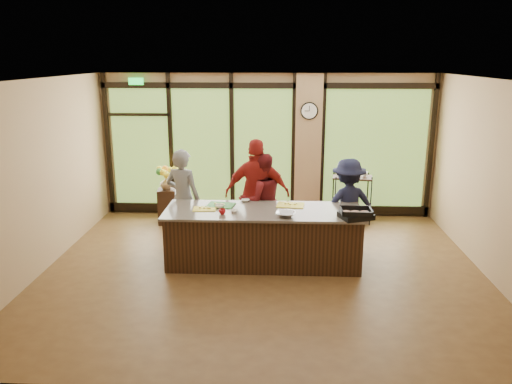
# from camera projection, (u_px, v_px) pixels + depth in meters

# --- Properties ---
(floor) EXTENTS (7.00, 7.00, 0.00)m
(floor) POSITION_uv_depth(u_px,v_px,m) (263.00, 270.00, 8.02)
(floor) COLOR brown
(floor) RESTS_ON ground
(ceiling) EXTENTS (7.00, 7.00, 0.00)m
(ceiling) POSITION_uv_depth(u_px,v_px,m) (263.00, 79.00, 7.24)
(ceiling) COLOR silver
(ceiling) RESTS_ON back_wall
(back_wall) EXTENTS (7.00, 0.00, 7.00)m
(back_wall) POSITION_uv_depth(u_px,v_px,m) (268.00, 146.00, 10.52)
(back_wall) COLOR tan
(back_wall) RESTS_ON floor
(left_wall) EXTENTS (0.00, 6.00, 6.00)m
(left_wall) POSITION_uv_depth(u_px,v_px,m) (39.00, 177.00, 7.78)
(left_wall) COLOR tan
(left_wall) RESTS_ON floor
(right_wall) EXTENTS (0.00, 6.00, 6.00)m
(right_wall) POSITION_uv_depth(u_px,v_px,m) (496.00, 182.00, 7.48)
(right_wall) COLOR tan
(right_wall) RESTS_ON floor
(window_wall) EXTENTS (6.90, 0.12, 3.00)m
(window_wall) POSITION_uv_depth(u_px,v_px,m) (275.00, 151.00, 10.50)
(window_wall) COLOR tan
(window_wall) RESTS_ON floor
(island_base) EXTENTS (3.10, 1.00, 0.88)m
(island_base) POSITION_uv_depth(u_px,v_px,m) (263.00, 238.00, 8.20)
(island_base) COLOR black
(island_base) RESTS_ON floor
(countertop) EXTENTS (3.20, 1.10, 0.04)m
(countertop) POSITION_uv_depth(u_px,v_px,m) (263.00, 211.00, 8.08)
(countertop) COLOR slate
(countertop) RESTS_ON island_base
(wall_clock) EXTENTS (0.36, 0.04, 0.36)m
(wall_clock) POSITION_uv_depth(u_px,v_px,m) (309.00, 111.00, 10.16)
(wall_clock) COLOR black
(wall_clock) RESTS_ON window_wall
(cook_left) EXTENTS (0.75, 0.61, 1.78)m
(cook_left) POSITION_uv_depth(u_px,v_px,m) (183.00, 198.00, 8.84)
(cook_left) COLOR slate
(cook_left) RESTS_ON floor
(cook_midleft) EXTENTS (1.01, 0.91, 1.70)m
(cook_midleft) POSITION_uv_depth(u_px,v_px,m) (261.00, 201.00, 8.84)
(cook_midleft) COLOR maroon
(cook_midleft) RESTS_ON floor
(cook_midright) EXTENTS (1.15, 0.50, 1.95)m
(cook_midright) POSITION_uv_depth(u_px,v_px,m) (257.00, 194.00, 8.81)
(cook_midright) COLOR maroon
(cook_midright) RESTS_ON floor
(cook_right) EXTENTS (1.18, 0.85, 1.64)m
(cook_right) POSITION_uv_depth(u_px,v_px,m) (348.00, 205.00, 8.70)
(cook_right) COLOR #161831
(cook_right) RESTS_ON floor
(roasting_pan) EXTENTS (0.57, 0.51, 0.08)m
(roasting_pan) POSITION_uv_depth(u_px,v_px,m) (356.00, 216.00, 7.65)
(roasting_pan) COLOR black
(roasting_pan) RESTS_ON countertop
(mixing_bowl) EXTENTS (0.34, 0.34, 0.07)m
(mixing_bowl) POSITION_uv_depth(u_px,v_px,m) (285.00, 214.00, 7.73)
(mixing_bowl) COLOR silver
(mixing_bowl) RESTS_ON countertop
(cutting_board_left) EXTENTS (0.50, 0.41, 0.01)m
(cutting_board_left) POSITION_uv_depth(u_px,v_px,m) (221.00, 205.00, 8.32)
(cutting_board_left) COLOR #2F8130
(cutting_board_left) RESTS_ON countertop
(cutting_board_center) EXTENTS (0.39, 0.30, 0.01)m
(cutting_board_center) POSITION_uv_depth(u_px,v_px,m) (205.00, 209.00, 8.11)
(cutting_board_center) COLOR yellow
(cutting_board_center) RESTS_ON countertop
(cutting_board_right) EXTENTS (0.48, 0.39, 0.01)m
(cutting_board_right) POSITION_uv_depth(u_px,v_px,m) (290.00, 205.00, 8.32)
(cutting_board_right) COLOR yellow
(cutting_board_right) RESTS_ON countertop
(prep_bowl_near) EXTENTS (0.20, 0.20, 0.05)m
(prep_bowl_near) POSITION_uv_depth(u_px,v_px,m) (219.00, 206.00, 8.19)
(prep_bowl_near) COLOR white
(prep_bowl_near) RESTS_ON countertop
(prep_bowl_mid) EXTENTS (0.16, 0.16, 0.04)m
(prep_bowl_mid) POSITION_uv_depth(u_px,v_px,m) (234.00, 211.00, 7.94)
(prep_bowl_mid) COLOR white
(prep_bowl_mid) RESTS_ON countertop
(prep_bowl_far) EXTENTS (0.15, 0.15, 0.04)m
(prep_bowl_far) POSITION_uv_depth(u_px,v_px,m) (245.00, 201.00, 8.53)
(prep_bowl_far) COLOR white
(prep_bowl_far) RESTS_ON countertop
(red_ramekin) EXTENTS (0.14, 0.14, 0.08)m
(red_ramekin) POSITION_uv_depth(u_px,v_px,m) (222.00, 212.00, 7.84)
(red_ramekin) COLOR #AA1118
(red_ramekin) RESTS_ON countertop
(flower_stand) EXTENTS (0.40, 0.40, 0.72)m
(flower_stand) POSITION_uv_depth(u_px,v_px,m) (167.00, 206.00, 10.20)
(flower_stand) COLOR black
(flower_stand) RESTS_ON floor
(flower_vase) EXTENTS (0.26, 0.26, 0.27)m
(flower_vase) POSITION_uv_depth(u_px,v_px,m) (166.00, 183.00, 10.07)
(flower_vase) COLOR olive
(flower_vase) RESTS_ON flower_stand
(bar_cart) EXTENTS (0.84, 0.57, 1.07)m
(bar_cart) POSITION_uv_depth(u_px,v_px,m) (352.00, 192.00, 10.21)
(bar_cart) COLOR black
(bar_cart) RESTS_ON floor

